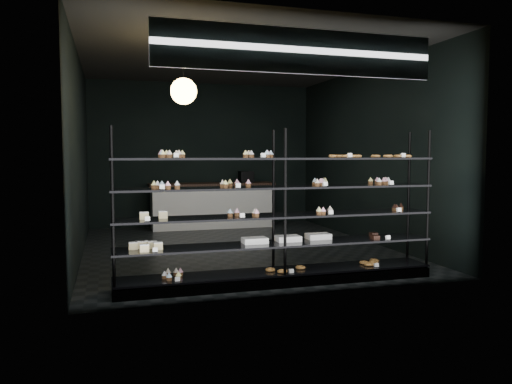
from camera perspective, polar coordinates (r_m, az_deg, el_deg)
room at (r=8.47m, az=-2.34°, el=4.29°), size 5.01×6.01×3.20m
display_shelf at (r=6.17m, az=2.44°, el=-4.75°), size 4.00×0.50×1.91m
signage at (r=5.80m, az=5.00°, el=15.73°), size 3.30×0.05×0.50m
pendant_lamp at (r=6.90m, az=-8.27°, el=11.34°), size 0.35×0.35×0.91m
service_counter at (r=10.99m, az=-4.98°, el=-1.46°), size 2.72×0.65×1.23m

